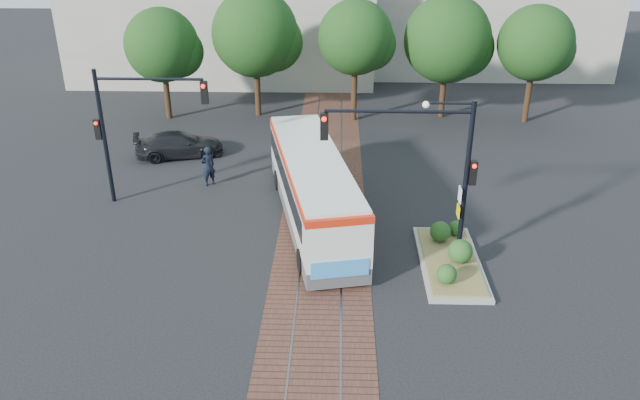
{
  "coord_description": "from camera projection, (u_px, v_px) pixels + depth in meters",
  "views": [
    {
      "loc": [
        0.6,
        -21.05,
        12.16
      ],
      "look_at": [
        -0.1,
        1.03,
        1.6
      ],
      "focal_mm": 35.0,
      "sensor_mm": 36.0,
      "label": 1
    }
  ],
  "objects": [
    {
      "name": "tree_row",
      "position": [
        350.0,
        39.0,
        36.93
      ],
      "size": [
        26.4,
        5.6,
        7.67
      ],
      "color": "#382314",
      "rests_on": "ground"
    },
    {
      "name": "warehouses",
      "position": [
        326.0,
        21.0,
        48.54
      ],
      "size": [
        40.0,
        13.0,
        8.0
      ],
      "color": "#ADA899",
      "rests_on": "ground"
    },
    {
      "name": "traffic_island",
      "position": [
        451.0,
        255.0,
        23.16
      ],
      "size": [
        2.2,
        5.2,
        1.13
      ],
      "color": "gray",
      "rests_on": "ground"
    },
    {
      "name": "parked_car",
      "position": [
        179.0,
        144.0,
        32.8
      ],
      "size": [
        4.87,
        3.03,
        1.32
      ],
      "primitive_type": "imported",
      "rotation": [
        0.0,
        0.0,
        1.85
      ],
      "color": "black",
      "rests_on": "ground"
    },
    {
      "name": "city_bus",
      "position": [
        313.0,
        185.0,
        25.71
      ],
      "size": [
        4.55,
        11.23,
        2.95
      ],
      "rotation": [
        0.0,
        0.0,
        0.21
      ],
      "color": "#474749",
      "rests_on": "ground"
    },
    {
      "name": "ground",
      "position": [
        322.0,
        248.0,
        24.25
      ],
      "size": [
        120.0,
        120.0,
        0.0
      ],
      "primitive_type": "plane",
      "color": "black",
      "rests_on": "ground"
    },
    {
      "name": "signal_pole_main",
      "position": [
        432.0,
        158.0,
        21.61
      ],
      "size": [
        5.49,
        0.46,
        6.0
      ],
      "color": "black",
      "rests_on": "ground"
    },
    {
      "name": "officer",
      "position": [
        208.0,
        166.0,
        29.32
      ],
      "size": [
        0.83,
        0.79,
        1.92
      ],
      "primitive_type": "imported",
      "rotation": [
        0.0,
        0.0,
        3.8
      ],
      "color": "black",
      "rests_on": "ground"
    },
    {
      "name": "trackbed",
      "position": [
        324.0,
        204.0,
        27.85
      ],
      "size": [
        3.6,
        40.0,
        0.02
      ],
      "color": "brown",
      "rests_on": "ground"
    },
    {
      "name": "signal_pole_left",
      "position": [
        128.0,
        119.0,
        26.42
      ],
      "size": [
        4.99,
        0.34,
        6.0
      ],
      "color": "black",
      "rests_on": "ground"
    }
  ]
}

